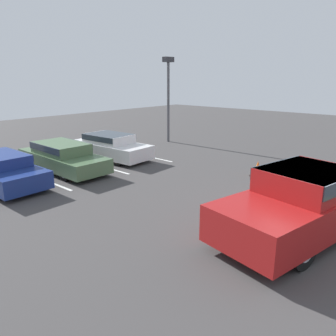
% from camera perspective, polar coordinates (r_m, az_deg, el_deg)
% --- Properties ---
extents(ground_plane, '(60.00, 60.00, 0.00)m').
position_cam_1_polar(ground_plane, '(9.85, 24.11, -9.59)').
color(ground_plane, '#423F3F').
extents(stall_stripe_b, '(0.12, 5.26, 0.01)m').
position_cam_1_polar(stall_stripe_b, '(14.57, -22.04, -1.39)').
color(stall_stripe_b, white).
rests_on(stall_stripe_b, ground_plane).
extents(stall_stripe_c, '(0.12, 5.26, 0.01)m').
position_cam_1_polar(stall_stripe_c, '(15.94, -13.13, 0.74)').
color(stall_stripe_c, white).
rests_on(stall_stripe_c, ground_plane).
extents(stall_stripe_d, '(0.12, 5.26, 0.01)m').
position_cam_1_polar(stall_stripe_d, '(17.65, -5.78, 2.49)').
color(stall_stripe_d, white).
rests_on(stall_stripe_d, ground_plane).
extents(pickup_truck, '(6.39, 3.19, 1.76)m').
position_cam_1_polar(pickup_truck, '(9.38, 23.84, -4.96)').
color(pickup_truck, '#A51919').
rests_on(pickup_truck, ground_plane).
extents(parked_sedan_a, '(1.79, 4.39, 1.21)m').
position_cam_1_polar(parked_sedan_a, '(13.75, -27.11, -0.17)').
color(parked_sedan_a, navy).
rests_on(parked_sedan_a, ground_plane).
extents(parked_sedan_b, '(1.82, 4.82, 1.23)m').
position_cam_1_polar(parked_sedan_b, '(14.95, -17.91, 2.03)').
color(parked_sedan_b, '#4C6B47').
rests_on(parked_sedan_b, ground_plane).
extents(parked_sedan_c, '(1.98, 4.44, 1.25)m').
position_cam_1_polar(parked_sedan_c, '(16.64, -10.05, 3.85)').
color(parked_sedan_c, silver).
rests_on(parked_sedan_c, ground_plane).
extents(light_post, '(0.70, 0.36, 5.14)m').
position_cam_1_polar(light_post, '(20.61, 0.05, 13.87)').
color(light_post, '#515156').
rests_on(light_post, ground_plane).
extents(traffic_cone, '(0.48, 0.48, 0.64)m').
position_cam_1_polar(traffic_cone, '(14.02, 15.33, -0.17)').
color(traffic_cone, black).
rests_on(traffic_cone, ground_plane).
extents(wheel_stop_curb, '(1.70, 0.20, 0.14)m').
position_cam_1_polar(wheel_stop_curb, '(18.41, -19.93, 2.38)').
color(wheel_stop_curb, '#B7B2A8').
rests_on(wheel_stop_curb, ground_plane).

